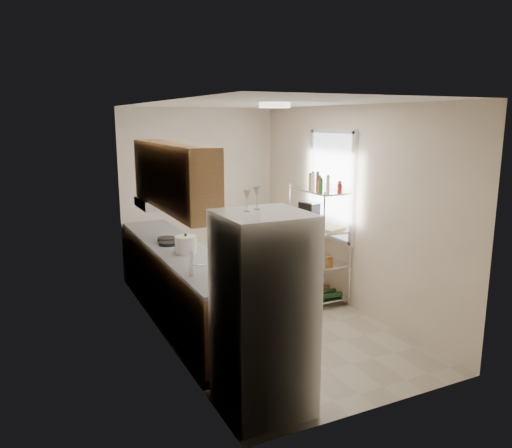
{
  "coord_description": "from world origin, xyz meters",
  "views": [
    {
      "loc": [
        -2.61,
        -5.22,
        2.42
      ],
      "look_at": [
        0.04,
        0.25,
        1.14
      ],
      "focal_mm": 35.0,
      "sensor_mm": 36.0,
      "label": 1
    }
  ],
  "objects_px": {
    "rice_cooker": "(186,245)",
    "espresso_machine": "(309,212)",
    "refrigerator": "(263,314)",
    "frying_pan_large": "(169,243)",
    "cutting_board": "(326,227)"
  },
  "relations": [
    {
      "from": "rice_cooker",
      "to": "espresso_machine",
      "type": "xyz_separation_m",
      "value": [
        1.91,
        0.39,
        0.16
      ]
    },
    {
      "from": "refrigerator",
      "to": "frying_pan_large",
      "type": "relative_size",
      "value": 6.96
    },
    {
      "from": "espresso_machine",
      "to": "refrigerator",
      "type": "bearing_deg",
      "value": -142.79
    },
    {
      "from": "frying_pan_large",
      "to": "cutting_board",
      "type": "xyz_separation_m",
      "value": [
        1.99,
        -0.47,
        0.11
      ]
    },
    {
      "from": "refrigerator",
      "to": "frying_pan_large",
      "type": "xyz_separation_m",
      "value": [
        -0.11,
        2.39,
        0.07
      ]
    },
    {
      "from": "espresso_machine",
      "to": "cutting_board",
      "type": "bearing_deg",
      "value": -102.19
    },
    {
      "from": "cutting_board",
      "to": "espresso_machine",
      "type": "bearing_deg",
      "value": 91.57
    },
    {
      "from": "rice_cooker",
      "to": "frying_pan_large",
      "type": "relative_size",
      "value": 1.02
    },
    {
      "from": "rice_cooker",
      "to": "cutting_board",
      "type": "bearing_deg",
      "value": -0.22
    },
    {
      "from": "refrigerator",
      "to": "rice_cooker",
      "type": "bearing_deg",
      "value": 90.98
    },
    {
      "from": "cutting_board",
      "to": "espresso_machine",
      "type": "relative_size",
      "value": 1.59
    },
    {
      "from": "frying_pan_large",
      "to": "espresso_machine",
      "type": "bearing_deg",
      "value": -19.32
    },
    {
      "from": "rice_cooker",
      "to": "cutting_board",
      "type": "distance_m",
      "value": 1.92
    },
    {
      "from": "refrigerator",
      "to": "cutting_board",
      "type": "xyz_separation_m",
      "value": [
        1.89,
        1.92,
        0.18
      ]
    },
    {
      "from": "frying_pan_large",
      "to": "cutting_board",
      "type": "height_order",
      "value": "cutting_board"
    }
  ]
}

